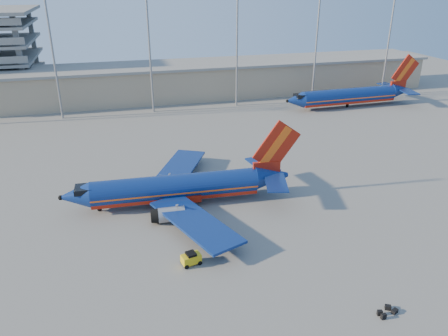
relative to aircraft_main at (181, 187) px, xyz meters
The scene contains 7 objects.
ground 7.00m from the aircraft_main, ahead, with size 220.00×220.00×0.00m, color slate.
terminal_building 60.30m from the aircraft_main, 74.02° to the left, with size 122.00×16.00×8.50m.
light_mast_row 49.76m from the aircraft_main, 75.84° to the left, with size 101.60×1.60×28.65m.
aircraft_main is the anchor object (origin of this frame).
aircraft_second 60.91m from the aircraft_main, 38.30° to the left, with size 34.74×13.53×11.76m.
baggage_tug 14.34m from the aircraft_main, 96.11° to the right, with size 2.28×1.66×1.48m.
luggage_pile 30.10m from the aircraft_main, 61.31° to the right, with size 2.15×1.47×0.55m.
Camera 1 is at (-14.94, -52.74, 28.44)m, focal length 35.00 mm.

